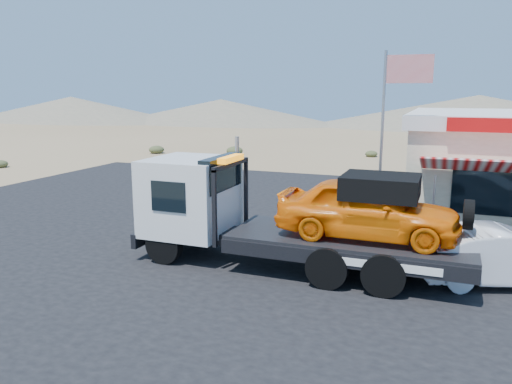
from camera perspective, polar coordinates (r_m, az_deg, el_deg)
ground at (r=15.11m, az=-6.86°, el=-6.84°), size 120.00×120.00×0.00m
asphalt_lot at (r=17.02m, az=3.92°, el=-4.64°), size 32.00×24.00×0.02m
tow_truck at (r=13.40m, az=3.84°, el=-2.09°), size 8.84×2.62×2.96m
white_sedan at (r=13.83m, az=26.59°, el=-6.58°), size 4.58×2.85×1.42m
flagpole at (r=17.25m, az=15.05°, el=7.89°), size 1.55×0.10×6.00m
desert_scrub at (r=30.31m, az=-22.95°, el=2.19°), size 23.56×31.69×0.72m
distant_hills at (r=69.82m, az=7.57°, el=9.07°), size 126.00×48.00×4.20m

